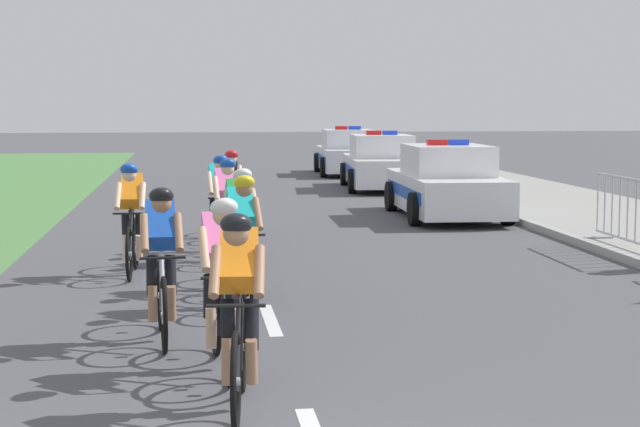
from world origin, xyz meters
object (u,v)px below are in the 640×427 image
Objects in this scene: cyclist_lead at (239,308)px; crowd_barrier_rear at (628,213)px; cyclist_eighth at (219,202)px; cyclist_second at (221,281)px; cyclist_fifth at (240,227)px; cyclist_third at (161,262)px; cyclist_sixth at (132,217)px; police_car_third at (348,154)px; cyclist_seventh at (226,208)px; police_car_second at (381,164)px; cyclist_fourth at (242,239)px; cyclist_ninth at (230,193)px; police_car_nearest at (446,184)px.

cyclist_lead is 9.47m from crowd_barrier_rear.
cyclist_lead and cyclist_eighth have the same top height.
cyclist_second is 3.87m from cyclist_fifth.
cyclist_third is (-0.63, 2.32, 0.00)m from cyclist_lead.
cyclist_sixth is 7.43m from crowd_barrier_rear.
police_car_third reaches higher than cyclist_fifth.
cyclist_seventh and cyclist_eighth have the same top height.
police_car_second reaches higher than cyclist_seventh.
cyclist_fourth is 6.86m from crowd_barrier_rear.
cyclist_second is at bearing -78.43° from cyclist_sixth.
police_car_second is (4.91, 18.37, -0.11)m from cyclist_second.
crowd_barrier_rear is at bearing 6.83° from cyclist_sixth.
cyclist_seventh is (0.17, 7.28, 0.00)m from cyclist_lead.
police_car_third is (4.72, 17.13, -0.11)m from cyclist_eighth.
cyclist_ninth is at bearing 89.07° from cyclist_fifth.
cyclist_second is at bearing 94.49° from cyclist_lead.
cyclist_fourth is (0.85, 1.53, 0.00)m from cyclist_third.
cyclist_lead is at bearing -92.94° from cyclist_fifth.
cyclist_third is 0.39× the size of police_car_nearest.
cyclist_eighth is 0.74× the size of crowd_barrier_rear.
police_car_second reaches higher than crowd_barrier_rear.
cyclist_eighth is at bearing -112.72° from police_car_second.
cyclist_lead and cyclist_sixth have the same top height.
cyclist_lead is 1.00× the size of cyclist_sixth.
cyclist_second reaches higher than crowd_barrier_rear.
police_car_third reaches higher than crowd_barrier_rear.
cyclist_ninth is (0.12, 6.05, 0.00)m from cyclist_fourth.
crowd_barrier_rear is at bearing -83.44° from police_car_second.
cyclist_seventh is at bearing -131.56° from police_car_nearest.
cyclist_fourth is 4.45m from cyclist_eighth.
cyclist_sixth is at bearing -107.22° from police_car_third.
cyclist_eighth is at bearing 91.50° from cyclist_fourth.
cyclist_third is 7.64m from cyclist_ninth.
cyclist_second is 12.37m from police_car_nearest.
cyclist_eighth is at bearing 59.06° from cyclist_sixth.
cyclist_eighth is (-0.12, 4.44, 0.00)m from cyclist_fourth.
police_car_third is (5.95, 19.19, -0.11)m from cyclist_sixth.
cyclist_eighth is 6.34m from police_car_nearest.
cyclist_fifth and cyclist_sixth have the same top height.
cyclist_lead is at bearing -91.95° from cyclist_ninth.
cyclist_ninth is at bearing 88.89° from cyclist_fourth.
cyclist_sixth is at bearing -114.06° from police_car_second.
cyclist_third and cyclist_sixth have the same top height.
cyclist_sixth is at bearing -111.80° from cyclist_ninth.
cyclist_ninth is (0.08, 4.87, 0.00)m from cyclist_fifth.
cyclist_fourth is 1.00× the size of cyclist_seventh.
police_car_nearest is (4.72, 4.24, -0.11)m from cyclist_eighth.
cyclist_ninth is (1.47, 3.66, 0.00)m from cyclist_sixth.
cyclist_third is at bearing -118.08° from police_car_nearest.
cyclist_lead is 8.29m from cyclist_eighth.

